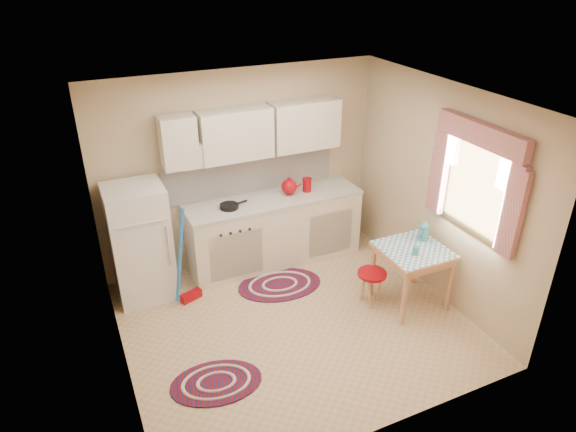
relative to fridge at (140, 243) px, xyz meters
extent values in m
plane|color=tan|center=(1.37, -1.25, -0.70)|extent=(3.60, 3.60, 0.00)
cube|color=silver|center=(1.37, -1.25, 1.80)|extent=(3.60, 3.20, 0.04)
cube|color=tan|center=(1.37, 0.35, 0.55)|extent=(3.60, 0.04, 2.50)
cube|color=tan|center=(1.37, -2.85, 0.55)|extent=(3.60, 0.04, 2.50)
cube|color=tan|center=(-0.43, -1.25, 0.55)|extent=(0.04, 3.20, 2.50)
cube|color=tan|center=(3.17, -1.25, 0.55)|extent=(0.04, 3.20, 2.50)
cube|color=white|center=(1.50, 0.34, 0.50)|extent=(2.25, 0.03, 0.55)
cube|color=beige|center=(1.50, 0.19, 1.07)|extent=(2.25, 0.33, 0.60)
cube|color=white|center=(3.15, -1.80, 0.85)|extent=(0.04, 0.85, 0.95)
cube|color=white|center=(0.00, 0.00, 0.00)|extent=(0.65, 0.60, 1.40)
cube|color=beige|center=(1.69, 0.05, -0.26)|extent=(2.25, 0.60, 0.88)
cube|color=beige|center=(1.69, 0.05, 0.20)|extent=(2.27, 0.62, 0.04)
cylinder|color=black|center=(1.09, 0.00, 0.24)|extent=(0.27, 0.27, 0.05)
cylinder|color=#97050D|center=(2.16, 0.05, 0.30)|extent=(0.14, 0.14, 0.16)
cube|color=tan|center=(2.75, -1.45, -0.34)|extent=(0.72, 0.72, 0.72)
cylinder|color=#97050D|center=(2.34, -1.28, -0.49)|extent=(0.44, 0.44, 0.42)
cylinder|color=teal|center=(2.69, -1.55, 0.07)|extent=(0.07, 0.07, 0.10)
camera|label=1|loc=(-0.58, -5.33, 2.99)|focal=32.00mm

